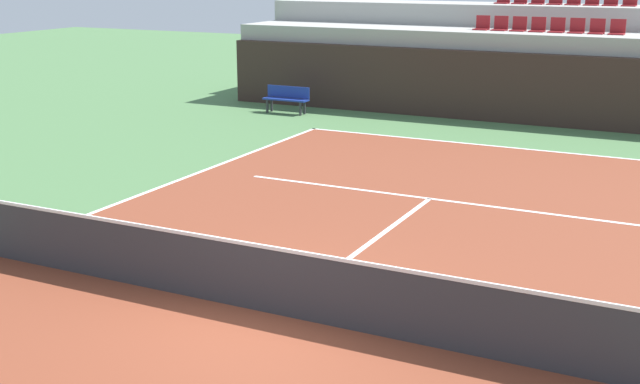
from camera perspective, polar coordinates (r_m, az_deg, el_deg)
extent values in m
plane|color=#477042|center=(11.40, -3.16, -8.42)|extent=(80.00, 80.00, 0.00)
cube|color=brown|center=(11.39, -3.17, -8.39)|extent=(11.00, 24.00, 0.01)
cube|color=white|center=(22.11, 12.29, 3.07)|extent=(11.00, 0.10, 0.00)
cube|color=white|center=(16.93, 7.56, -0.46)|extent=(8.26, 0.10, 0.00)
cube|color=white|center=(14.07, 3.28, -3.65)|extent=(0.10, 6.40, 0.00)
cube|color=#33231E|center=(25.32, 14.45, 6.85)|extent=(20.26, 0.30, 2.09)
cube|color=#9E9E99|center=(26.60, 15.12, 7.76)|extent=(20.26, 2.40, 2.61)
cube|color=#9E9E99|center=(28.90, 16.15, 8.97)|extent=(20.26, 2.40, 3.32)
cube|color=maroon|center=(26.94, 11.02, 10.94)|extent=(0.44, 0.44, 0.04)
cube|color=maroon|center=(27.11, 11.16, 11.42)|extent=(0.44, 0.04, 0.40)
cube|color=maroon|center=(26.79, 12.24, 10.85)|extent=(0.44, 0.44, 0.04)
cube|color=maroon|center=(26.97, 12.37, 11.34)|extent=(0.44, 0.04, 0.40)
cube|color=maroon|center=(26.65, 13.46, 10.76)|extent=(0.44, 0.44, 0.04)
cube|color=maroon|center=(26.83, 13.59, 11.25)|extent=(0.44, 0.04, 0.40)
cube|color=maroon|center=(26.52, 14.70, 10.66)|extent=(0.44, 0.44, 0.04)
cube|color=maroon|center=(26.70, 14.82, 11.15)|extent=(0.44, 0.04, 0.40)
cube|color=maroon|center=(26.41, 15.94, 10.55)|extent=(0.44, 0.44, 0.04)
cube|color=maroon|center=(26.59, 16.06, 11.05)|extent=(0.44, 0.04, 0.40)
cube|color=maroon|center=(26.31, 17.20, 10.44)|extent=(0.44, 0.44, 0.04)
cube|color=maroon|center=(26.49, 17.31, 10.94)|extent=(0.44, 0.04, 0.40)
cube|color=maroon|center=(26.22, 18.46, 10.32)|extent=(0.44, 0.44, 0.04)
cube|color=maroon|center=(26.40, 18.57, 10.83)|extent=(0.44, 0.04, 0.40)
cube|color=maroon|center=(26.14, 19.74, 10.20)|extent=(0.44, 0.44, 0.04)
cube|color=maroon|center=(26.33, 19.84, 10.71)|extent=(0.44, 0.04, 0.40)
cube|color=maroon|center=(29.21, 12.41, 12.59)|extent=(0.44, 0.44, 0.04)
cube|color=maroon|center=(29.07, 13.54, 12.51)|extent=(0.44, 0.44, 0.04)
cube|color=maroon|center=(28.95, 14.68, 12.43)|extent=(0.44, 0.44, 0.04)
cube|color=maroon|center=(28.83, 15.83, 12.34)|extent=(0.44, 0.44, 0.04)
cube|color=maroon|center=(28.73, 16.99, 12.24)|extent=(0.44, 0.44, 0.04)
cube|color=maroon|center=(28.63, 18.15, 12.14)|extent=(0.44, 0.44, 0.04)
cube|color=maroon|center=(28.55, 19.32, 12.04)|extent=(0.44, 0.44, 0.04)
cube|color=maroon|center=(28.48, 20.50, 11.93)|extent=(0.44, 0.44, 0.04)
cube|color=#333338|center=(11.21, -3.20, -6.22)|extent=(10.90, 0.02, 0.92)
cube|color=white|center=(11.05, -3.24, -3.88)|extent=(10.90, 0.04, 0.05)
cube|color=navy|center=(26.51, -2.38, 6.39)|extent=(1.50, 0.40, 0.05)
cube|color=navy|center=(26.64, -2.19, 6.91)|extent=(1.50, 0.04, 0.36)
cube|color=#2D2D33|center=(26.72, -3.65, 5.93)|extent=(0.06, 0.06, 0.42)
cube|color=#2D2D33|center=(26.15, -1.36, 5.74)|extent=(0.06, 0.06, 0.42)
cube|color=#2D2D33|center=(26.96, -3.35, 6.02)|extent=(0.06, 0.06, 0.42)
cube|color=#2D2D33|center=(26.39, -1.08, 5.84)|extent=(0.06, 0.06, 0.42)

